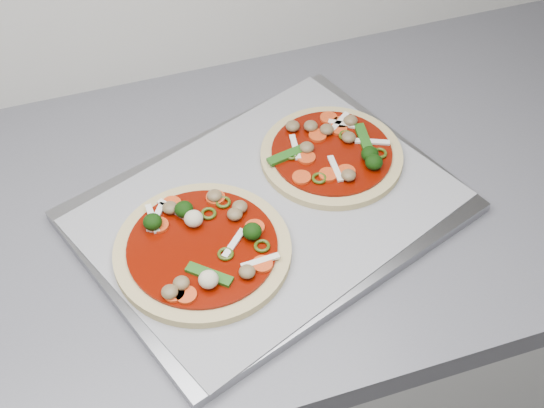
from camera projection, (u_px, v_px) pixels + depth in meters
name	position (u px, v px, depth m)	size (l,w,h in m)	color
base_cabinet	(293.00, 367.00, 1.37)	(3.60, 0.60, 0.86)	silver
countertop	(300.00, 200.00, 1.04)	(3.60, 0.60, 0.04)	slate
baking_tray	(269.00, 212.00, 0.99)	(0.47, 0.35, 0.02)	gray
parchment	(269.00, 207.00, 0.98)	(0.45, 0.33, 0.00)	#A2A2A8
pizza_left	(203.00, 248.00, 0.92)	(0.25, 0.25, 0.04)	tan
pizza_right	(333.00, 154.00, 1.04)	(0.21, 0.21, 0.03)	tan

